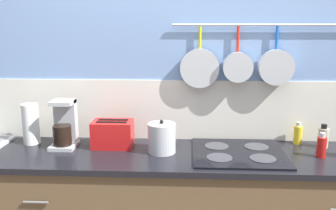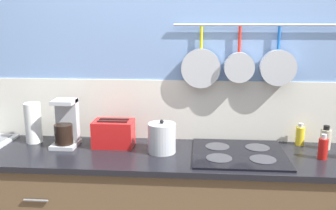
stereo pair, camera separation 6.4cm
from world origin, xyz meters
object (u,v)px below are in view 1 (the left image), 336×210
at_px(bottle_hot_sauce, 298,134).
at_px(toaster, 113,134).
at_px(kettle, 162,138).
at_px(bottle_cooking_wine, 323,137).
at_px(bottle_sesame_oil, 322,147).
at_px(coffee_maker, 64,127).
at_px(paper_towel_roll, 31,124).

bearing_deg(bottle_hot_sauce, toaster, -174.15).
height_order(kettle, bottle_cooking_wine, kettle).
xyz_separation_m(bottle_sesame_oil, bottle_cooking_wine, (0.07, 0.18, 0.00)).
relative_size(kettle, bottle_sesame_oil, 1.37).
xyz_separation_m(toaster, bottle_hot_sauce, (1.19, 0.12, -0.02)).
xyz_separation_m(coffee_maker, bottle_sesame_oil, (1.57, -0.12, -0.06)).
height_order(paper_towel_roll, bottle_sesame_oil, paper_towel_roll).
distance_m(bottle_hot_sauce, bottle_sesame_oil, 0.25).
height_order(paper_towel_roll, toaster, paper_towel_roll).
height_order(coffee_maker, toaster, coffee_maker).
distance_m(paper_towel_roll, toaster, 0.55).
distance_m(bottle_hot_sauce, bottle_cooking_wine, 0.15).
relative_size(kettle, bottle_hot_sauce, 1.42).
xyz_separation_m(coffee_maker, toaster, (0.31, 0.00, -0.04)).
height_order(coffee_maker, bottle_hot_sauce, coffee_maker).
relative_size(coffee_maker, bottle_cooking_wine, 2.00).
xyz_separation_m(bottle_hot_sauce, bottle_sesame_oil, (0.07, -0.25, 0.00)).
bearing_deg(paper_towel_roll, coffee_maker, -10.06).
height_order(coffee_maker, bottle_cooking_wine, coffee_maker).
height_order(kettle, bottle_hot_sauce, kettle).
bearing_deg(bottle_cooking_wine, paper_towel_roll, -179.39).
bearing_deg(paper_towel_roll, bottle_sesame_oil, -5.14).
relative_size(bottle_sesame_oil, bottle_cooking_wine, 0.99).
height_order(paper_towel_roll, bottle_cooking_wine, paper_towel_roll).
bearing_deg(bottle_cooking_wine, kettle, -171.95).
bearing_deg(bottle_sesame_oil, kettle, 177.65).
bearing_deg(kettle, bottle_hot_sauce, 13.35).
xyz_separation_m(kettle, bottle_cooking_wine, (1.01, 0.14, -0.02)).
height_order(bottle_sesame_oil, bottle_cooking_wine, bottle_cooking_wine).
xyz_separation_m(bottle_hot_sauce, bottle_cooking_wine, (0.14, -0.06, 0.00)).
relative_size(paper_towel_roll, bottle_cooking_wine, 1.75).
height_order(paper_towel_roll, bottle_hot_sauce, paper_towel_roll).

